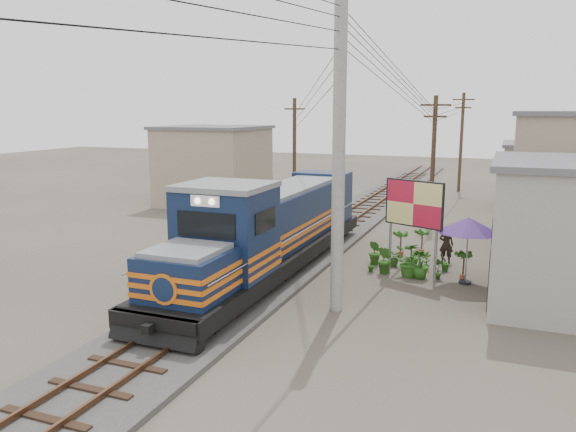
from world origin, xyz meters
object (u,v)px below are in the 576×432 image
at_px(locomotive, 270,232).
at_px(billboard, 414,206).
at_px(market_umbrella, 468,225).
at_px(vendor, 446,244).

xyz_separation_m(locomotive, billboard, (5.13, 1.65, 1.06)).
bearing_deg(market_umbrella, locomotive, -167.61).
bearing_deg(market_umbrella, billboard, 177.41).
bearing_deg(billboard, vendor, 90.71).
xyz_separation_m(locomotive, vendor, (6.13, 4.18, -0.89)).
relative_size(locomotive, vendor, 9.73).
bearing_deg(vendor, locomotive, 37.74).
bearing_deg(billboard, locomotive, -139.91).
xyz_separation_m(locomotive, market_umbrella, (7.11, 1.56, 0.49)).
xyz_separation_m(billboard, market_umbrella, (1.98, -0.09, -0.57)).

